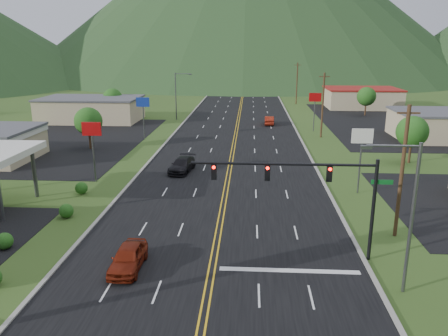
# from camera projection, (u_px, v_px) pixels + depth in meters

# --- Properties ---
(traffic_signal) EXTENTS (13.10, 0.43, 7.00)m
(traffic_signal) POSITION_uv_depth(u_px,v_px,m) (313.00, 183.00, 28.46)
(traffic_signal) COLOR black
(traffic_signal) RESTS_ON ground
(streetlight_east) EXTENTS (3.28, 0.25, 9.00)m
(streetlight_east) POSITION_uv_depth(u_px,v_px,m) (407.00, 209.00, 24.39)
(streetlight_east) COLOR #59595E
(streetlight_east) RESTS_ON ground
(streetlight_west) EXTENTS (3.28, 0.25, 9.00)m
(streetlight_west) POSITION_uv_depth(u_px,v_px,m) (177.00, 93.00, 83.36)
(streetlight_west) COLOR #59595E
(streetlight_west) RESTS_ON ground
(building_west_far) EXTENTS (18.40, 11.40, 4.50)m
(building_west_far) POSITION_uv_depth(u_px,v_px,m) (91.00, 109.00, 83.19)
(building_west_far) COLOR tan
(building_west_far) RESTS_ON ground
(building_east_mid) EXTENTS (14.40, 11.40, 4.30)m
(building_east_mid) POSITION_uv_depth(u_px,v_px,m) (443.00, 125.00, 67.22)
(building_east_mid) COLOR tan
(building_east_mid) RESTS_ON ground
(building_east_far) EXTENTS (16.40, 12.40, 4.50)m
(building_east_far) POSITION_uv_depth(u_px,v_px,m) (361.00, 98.00, 101.05)
(building_east_far) COLOR tan
(building_east_far) RESTS_ON ground
(pole_sign_west_a) EXTENTS (2.00, 0.18, 6.40)m
(pole_sign_west_a) POSITION_uv_depth(u_px,v_px,m) (92.00, 135.00, 45.11)
(pole_sign_west_a) COLOR #59595E
(pole_sign_west_a) RESTS_ON ground
(pole_sign_west_b) EXTENTS (2.00, 0.18, 6.40)m
(pole_sign_west_b) POSITION_uv_depth(u_px,v_px,m) (143.00, 106.00, 66.24)
(pole_sign_west_b) COLOR #59595E
(pole_sign_west_b) RESTS_ON ground
(pole_sign_east_a) EXTENTS (2.00, 0.18, 6.40)m
(pole_sign_east_a) POSITION_uv_depth(u_px,v_px,m) (362.00, 143.00, 41.61)
(pole_sign_east_a) COLOR #59595E
(pole_sign_east_a) RESTS_ON ground
(pole_sign_east_b) EXTENTS (2.00, 0.18, 6.40)m
(pole_sign_east_b) POSITION_uv_depth(u_px,v_px,m) (315.00, 101.00, 72.35)
(pole_sign_east_b) COLOR #59595E
(pole_sign_east_b) RESTS_ON ground
(tree_west_a) EXTENTS (3.84, 3.84, 5.82)m
(tree_west_a) POSITION_uv_depth(u_px,v_px,m) (88.00, 121.00, 60.18)
(tree_west_a) COLOR #382314
(tree_west_a) RESTS_ON ground
(tree_west_b) EXTENTS (3.84, 3.84, 5.82)m
(tree_west_b) POSITION_uv_depth(u_px,v_px,m) (113.00, 98.00, 86.41)
(tree_west_b) COLOR #382314
(tree_west_b) RESTS_ON ground
(tree_east_a) EXTENTS (3.84, 3.84, 5.82)m
(tree_east_a) POSITION_uv_depth(u_px,v_px,m) (412.00, 132.00, 52.93)
(tree_east_a) COLOR #382314
(tree_east_a) RESTS_ON ground
(tree_east_b) EXTENTS (3.84, 3.84, 5.82)m
(tree_east_b) POSITION_uv_depth(u_px,v_px,m) (366.00, 96.00, 89.20)
(tree_east_b) COLOR #382314
(tree_east_b) RESTS_ON ground
(utility_pole_a) EXTENTS (1.60, 0.28, 10.00)m
(utility_pole_a) POSITION_uv_depth(u_px,v_px,m) (402.00, 171.00, 31.95)
(utility_pole_a) COLOR #382314
(utility_pole_a) RESTS_ON ground
(utility_pole_b) EXTENTS (1.60, 0.28, 10.00)m
(utility_pole_b) POSITION_uv_depth(u_px,v_px,m) (323.00, 105.00, 67.50)
(utility_pole_b) COLOR #382314
(utility_pole_b) RESTS_ON ground
(utility_pole_c) EXTENTS (1.60, 0.28, 10.00)m
(utility_pole_c) POSITION_uv_depth(u_px,v_px,m) (297.00, 83.00, 105.92)
(utility_pole_c) COLOR #382314
(utility_pole_c) RESTS_ON ground
(utility_pole_d) EXTENTS (1.60, 0.28, 10.00)m
(utility_pole_d) POSITION_uv_depth(u_px,v_px,m) (285.00, 73.00, 144.35)
(utility_pole_d) COLOR #382314
(utility_pole_d) RESTS_ON ground
(car_red_near) EXTENTS (1.87, 4.61, 1.57)m
(car_red_near) POSITION_uv_depth(u_px,v_px,m) (128.00, 258.00, 28.14)
(car_red_near) COLOR maroon
(car_red_near) RESTS_ON ground
(car_dark_mid) EXTENTS (2.89, 5.57, 1.54)m
(car_dark_mid) POSITION_uv_depth(u_px,v_px,m) (182.00, 165.00, 49.89)
(car_dark_mid) COLOR black
(car_dark_mid) RESTS_ON ground
(car_red_far) EXTENTS (1.78, 4.73, 1.54)m
(car_red_far) POSITION_uv_depth(u_px,v_px,m) (269.00, 121.00, 79.49)
(car_red_far) COLOR maroon
(car_red_far) RESTS_ON ground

